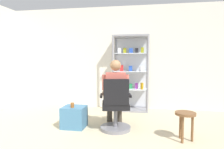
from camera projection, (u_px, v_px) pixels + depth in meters
back_wall at (117, 58)px, 5.30m from camera, size 6.00×0.10×2.70m
display_cabinet_main at (131, 73)px, 5.03m from camera, size 0.90×0.45×1.90m
office_chair at (116, 109)px, 3.55m from camera, size 0.61×0.57×0.96m
seated_shopkeeper at (115, 91)px, 3.69m from camera, size 0.54×0.61×1.29m
storage_crate at (74, 117)px, 3.74m from camera, size 0.43×0.39×0.40m
tea_glass at (72, 105)px, 3.65m from camera, size 0.07×0.07×0.09m
wooden_stool at (185, 118)px, 3.10m from camera, size 0.32×0.32×0.46m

